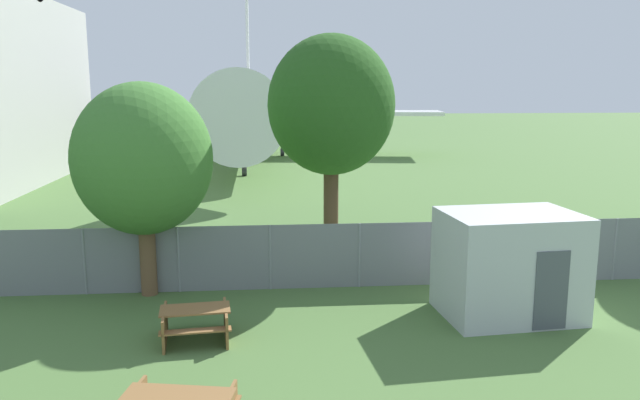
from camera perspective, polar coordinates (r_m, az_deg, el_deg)
perimeter_fence at (r=17.70m, az=-4.59°, el=-5.25°), size 56.07×0.07×1.87m
airplane at (r=49.90m, az=-6.76°, el=8.57°), size 32.08×40.57×13.63m
portable_cabin at (r=16.29m, az=16.90°, el=-5.67°), size 3.44×2.62×2.63m
picnic_bench_near_cabin at (r=14.64m, az=-11.32°, el=-10.75°), size 1.69×1.55×0.76m
tree_left_of_cabin at (r=17.31m, az=-15.88°, el=3.57°), size 3.71×3.71×5.82m
tree_behind_benches at (r=19.07m, az=1.04°, el=8.56°), size 3.86×3.86×7.25m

